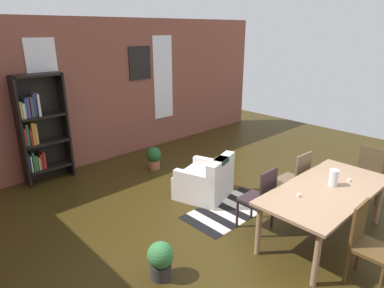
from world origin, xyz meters
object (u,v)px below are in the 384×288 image
object	(u,v)px
dining_chair_far_right	(296,178)
potted_plant_by_shelf	(161,259)
vase_on_table	(333,178)
potted_plant_window	(154,157)
potted_plant_corner	(374,163)
dining_chair_far_left	(260,197)
dining_chair_near_left	(367,242)
armchair_white	(206,181)
dining_chair_head_right	(366,174)
bookshelf_tall	(40,129)
dining_table	(326,194)

from	to	relation	value
dining_chair_far_right	potted_plant_by_shelf	distance (m)	2.60
vase_on_table	potted_plant_window	xyz separation A→B (m)	(-0.37, 3.52, -0.60)
vase_on_table	potted_plant_corner	world-z (taller)	vase_on_table
dining_chair_far_left	potted_plant_corner	distance (m)	3.40
dining_chair_near_left	dining_chair_far_right	bearing A→B (deg)	56.78
dining_chair_near_left	armchair_white	bearing A→B (deg)	86.46
dining_chair_near_left	dining_chair_far_left	world-z (taller)	same
dining_chair_head_right	armchair_white	distance (m)	2.61
potted_plant_by_shelf	potted_plant_corner	bearing A→B (deg)	-6.10
dining_chair_head_right	bookshelf_tall	world-z (taller)	bookshelf_tall
vase_on_table	dining_chair_far_right	bearing A→B (deg)	66.16
armchair_white	potted_plant_window	xyz separation A→B (m)	(0.09, 1.58, -0.02)
dining_table	vase_on_table	size ratio (longest dim) A/B	9.27
dining_chair_head_right	potted_plant_by_shelf	distance (m)	3.65
armchair_white	potted_plant_by_shelf	xyz separation A→B (m)	(-1.81, -1.05, -0.03)
dining_chair_far_left	potted_plant_window	bearing A→B (deg)	84.92
dining_table	vase_on_table	world-z (taller)	vase_on_table
dining_chair_head_right	dining_chair_far_right	world-z (taller)	same
dining_chair_far_left	potted_plant_by_shelf	bearing A→B (deg)	173.81
dining_chair_near_left	bookshelf_tall	xyz separation A→B (m)	(-1.58, 5.20, 0.50)
potted_plant_by_shelf	potted_plant_window	size ratio (longest dim) A/B	0.99
vase_on_table	dining_chair_head_right	distance (m)	1.31
potted_plant_corner	dining_table	bearing A→B (deg)	-172.96
dining_table	bookshelf_tall	distance (m)	4.94
dining_table	potted_plant_by_shelf	bearing A→B (deg)	157.09
vase_on_table	armchair_white	xyz separation A→B (m)	(-0.46, 1.95, -0.58)
dining_table	bookshelf_tall	world-z (taller)	bookshelf_tall
dining_table	potted_plant_by_shelf	xyz separation A→B (m)	(-2.11, 0.89, -0.42)
vase_on_table	potted_plant_window	world-z (taller)	vase_on_table
dining_chair_near_left	potted_plant_by_shelf	world-z (taller)	dining_chair_near_left
vase_on_table	potted_plant_by_shelf	bearing A→B (deg)	158.46
armchair_white	potted_plant_corner	distance (m)	3.58
dining_chair_head_right	potted_plant_corner	size ratio (longest dim) A/B	2.57
dining_table	potted_plant_by_shelf	size ratio (longest dim) A/B	4.54
vase_on_table	potted_plant_by_shelf	size ratio (longest dim) A/B	0.49
dining_chair_far_right	armchair_white	size ratio (longest dim) A/B	0.94
dining_chair_head_right	armchair_white	xyz separation A→B (m)	(-1.72, 1.95, -0.23)
dining_chair_head_right	bookshelf_tall	distance (m)	5.69
dining_chair_near_left	dining_table	bearing A→B (deg)	56.64
dining_chair_head_right	dining_chair_near_left	xyz separation A→B (m)	(-1.89, -0.71, 0.00)
dining_chair_far_left	potted_plant_window	xyz separation A→B (m)	(0.25, 2.81, -0.26)
dining_table	dining_chair_near_left	world-z (taller)	dining_chair_near_left
dining_chair_far_right	dining_chair_far_left	distance (m)	0.93
bookshelf_tall	potted_plant_corner	size ratio (longest dim) A/B	5.42
dining_chair_head_right	armchair_white	size ratio (longest dim) A/B	0.94
dining_chair_far_right	potted_plant_window	distance (m)	2.90
bookshelf_tall	armchair_white	xyz separation A→B (m)	(1.74, -2.54, -0.74)
vase_on_table	dining_chair_head_right	bearing A→B (deg)	-0.04
bookshelf_tall	potted_plant_by_shelf	size ratio (longest dim) A/B	4.36
dining_chair_far_right	dining_chair_far_left	size ratio (longest dim) A/B	1.00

